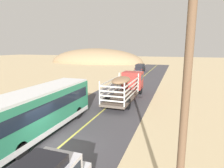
{
  "coord_description": "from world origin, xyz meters",
  "views": [
    {
      "loc": [
        6.61,
        -9.13,
        6.11
      ],
      "look_at": [
        0.0,
        10.16,
        2.17
      ],
      "focal_mm": 30.59,
      "sensor_mm": 36.0,
      "label": 1
    }
  ],
  "objects_px": {
    "bus": "(41,109)",
    "power_pole_near": "(185,105)",
    "livestock_truck": "(129,83)",
    "car_far": "(140,67)"
  },
  "relations": [
    {
      "from": "bus",
      "to": "power_pole_near",
      "type": "relative_size",
      "value": 1.21
    },
    {
      "from": "livestock_truck",
      "to": "car_far",
      "type": "xyz_separation_m",
      "value": [
        -3.33,
        25.31,
        -0.7
      ]
    },
    {
      "from": "bus",
      "to": "power_pole_near",
      "type": "xyz_separation_m",
      "value": [
        9.33,
        -4.92,
        2.69
      ]
    },
    {
      "from": "bus",
      "to": "livestock_truck",
      "type": "bearing_deg",
      "value": 72.92
    },
    {
      "from": "livestock_truck",
      "to": "bus",
      "type": "distance_m",
      "value": 12.1
    },
    {
      "from": "car_far",
      "to": "power_pole_near",
      "type": "xyz_separation_m",
      "value": [
        9.11,
        -41.8,
        3.35
      ]
    },
    {
      "from": "car_far",
      "to": "power_pole_near",
      "type": "height_order",
      "value": "power_pole_near"
    },
    {
      "from": "bus",
      "to": "car_far",
      "type": "height_order",
      "value": "bus"
    },
    {
      "from": "livestock_truck",
      "to": "power_pole_near",
      "type": "height_order",
      "value": "power_pole_near"
    },
    {
      "from": "bus",
      "to": "car_far",
      "type": "distance_m",
      "value": 36.88
    }
  ]
}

